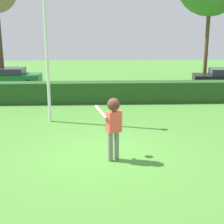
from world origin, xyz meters
The scene contains 6 objects.
ground_plane centered at (0.00, 0.00, 0.00)m, with size 60.00×60.00×0.00m, color #468231.
person centered at (0.25, -0.34, 1.16)m, with size 0.78×0.61×1.80m.
frisbee centered at (0.26, 0.15, 1.45)m, with size 0.24×0.24×0.06m.
lamppost centered at (-2.11, 3.71, 3.43)m, with size 0.24×0.24×6.22m.
hedge_row centered at (0.00, 7.09, 0.52)m, with size 27.39×0.90×1.04m, color #244C1E.
parked_car_green centered at (-5.94, 11.58, 0.69)m, with size 4.23×1.86×1.25m.
Camera 1 is at (-0.14, -8.78, 3.59)m, focal length 51.31 mm.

